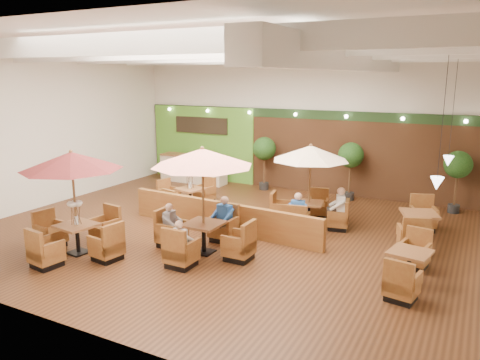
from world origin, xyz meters
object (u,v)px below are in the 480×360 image
Objects in this scene: diner_0 at (181,238)px; diner_4 at (339,205)px; service_counter at (193,169)px; table_0 at (73,185)px; table_1 at (203,182)px; topiary_2 at (458,167)px; booth_divider at (221,217)px; topiary_0 at (264,151)px; table_3 at (185,195)px; diner_3 at (298,209)px; diner_2 at (171,220)px; diner_1 at (223,214)px; table_2 at (310,170)px; table_4 at (409,267)px; topiary_1 at (351,157)px; table_5 at (418,227)px.

diner_0 is 5.18m from diner_4.
service_counter is 8.67m from table_0.
topiary_2 is at bearing 51.93° from table_1.
table_0 is at bearing -122.37° from booth_divider.
booth_divider is 5.52m from topiary_0.
table_3 is 4.56m from diner_3.
service_counter is 1.07× the size of table_1.
diner_2 is (3.77, -6.81, 0.15)m from service_counter.
diner_0 reaches higher than service_counter.
diner_3 is (4.51, 4.10, -1.08)m from table_0.
diner_1 is at bearing -151.12° from diner_3.
booth_divider is 2.53× the size of table_2.
service_counter is at bearing 131.59° from table_3.
table_2 is 0.99× the size of table_4.
diner_3 reaches higher than table_4.
service_counter is 11.61m from table_4.
topiary_0 reaches higher than diner_3.
topiary_0 is at bearing 111.25° from diner_3.
diner_3 is at bearing 159.37° from table_4.
table_1 is at bearing -54.84° from service_counter.
diner_0 is (0.46, -2.74, 0.28)m from booth_divider.
booth_divider is 2.50× the size of table_4.
topiary_0 is at bearing 88.79° from table_0.
topiary_2 is 9.79m from diner_0.
topiary_2 is at bearing 129.85° from diner_2.
diner_3 is (3.15, -4.47, -0.84)m from topiary_0.
diner_3 is at bearing -94.07° from topiary_1.
table_1 reaches higher than diner_3.
diner_0 is at bearing -58.54° from service_counter.
diner_3 is at bearing -54.78° from topiary_0.
service_counter is 4.05× the size of diner_2.
table_0 reaches higher than diner_4.
topiary_2 is at bearing 94.88° from table_4.
table_0 reaches higher than diner_1.
table_0 reaches higher than table_2.
table_2 reaches higher than table_4.
diner_0 reaches higher than table_4.
topiary_1 is 1.02× the size of topiary_2.
table_3 is at bearing -158.19° from diner_2.
diner_1 is at bearing 114.66° from diner_4.
diner_1 is (2.88, 2.58, -1.08)m from table_0.
diner_2 is 0.87× the size of diner_4.
table_1 is 4.46m from diner_4.
table_2 is 3.56× the size of diner_0.
topiary_0 reaches higher than topiary_2.
service_counter is 9.19m from diner_0.
table_5 is at bearing -18.65° from service_counter.
table_4 is 6.07m from diner_2.
table_0 is at bearing -77.08° from service_counter.
table_5 is 4.09× the size of diner_0.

